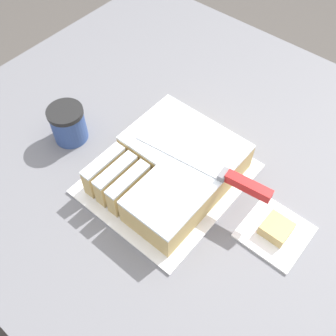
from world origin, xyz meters
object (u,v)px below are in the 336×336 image
(cake, at_px, (172,167))
(coffee_cup, at_px, (68,124))
(cake_board, at_px, (168,178))
(brownie, at_px, (276,229))
(knife, at_px, (228,177))

(cake, relative_size, coffee_cup, 3.25)
(cake, height_order, coffee_cup, coffee_cup)
(cake_board, distance_m, coffee_cup, 0.28)
(cake_board, xyz_separation_m, cake, (0.01, 0.01, 0.04))
(cake, relative_size, brownie, 5.33)
(knife, distance_m, coffee_cup, 0.42)
(knife, height_order, brownie, knife)
(knife, bearing_deg, brownie, 174.18)
(cake, relative_size, knife, 0.94)
(cake_board, xyz_separation_m, brownie, (0.26, 0.04, 0.02))
(cake_board, bearing_deg, coffee_cup, -168.27)
(cake, distance_m, coffee_cup, 0.29)
(cake_board, distance_m, knife, 0.16)
(coffee_cup, bearing_deg, brownie, 10.17)
(cake_board, height_order, brownie, brownie)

